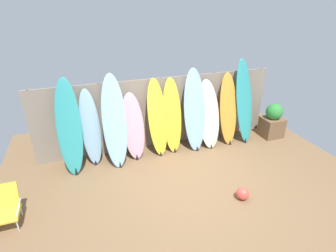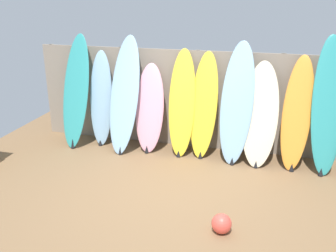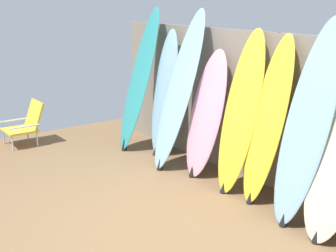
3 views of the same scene
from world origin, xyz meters
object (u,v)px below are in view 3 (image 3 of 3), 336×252
(surfboard_pink_3, at_px, (206,114))
(surfboard_skyblue_6, at_px, (308,124))
(surfboard_skyblue_1, at_px, (164,94))
(beach_chair, at_px, (26,123))
(surfboard_yellow_4, at_px, (241,113))
(surfboard_yellow_5, at_px, (268,121))
(surfboard_teal_0, at_px, (139,81))
(surfboard_skyblue_2, at_px, (179,91))

(surfboard_pink_3, bearing_deg, surfboard_skyblue_6, -1.84)
(surfboard_skyblue_1, bearing_deg, beach_chair, -137.97)
(surfboard_skyblue_6, relative_size, beach_chair, 3.10)
(surfboard_yellow_4, height_order, surfboard_yellow_5, surfboard_yellow_4)
(surfboard_skyblue_1, xyz_separation_m, surfboard_yellow_5, (1.94, -0.03, 0.03))
(surfboard_teal_0, relative_size, surfboard_skyblue_1, 1.16)
(surfboard_yellow_4, bearing_deg, surfboard_skyblue_6, -3.12)
(surfboard_skyblue_1, xyz_separation_m, surfboard_yellow_4, (1.56, -0.05, 0.05))
(beach_chair, bearing_deg, surfboard_skyblue_1, 45.20)
(surfboard_yellow_5, bearing_deg, surfboard_teal_0, -177.38)
(surfboard_teal_0, height_order, surfboard_yellow_5, surfboard_teal_0)
(surfboard_teal_0, xyz_separation_m, surfboard_yellow_4, (1.99, 0.09, -0.09))
(surfboard_pink_3, xyz_separation_m, beach_chair, (-2.56, -1.39, -0.45))
(surfboard_yellow_5, bearing_deg, surfboard_skyblue_1, 179.16)
(surfboard_skyblue_2, distance_m, surfboard_yellow_5, 1.43)
(surfboard_skyblue_2, xyz_separation_m, surfboard_yellow_5, (1.42, 0.11, -0.12))
(surfboard_skyblue_2, distance_m, surfboard_yellow_4, 1.04)
(surfboard_pink_3, bearing_deg, surfboard_skyblue_2, -168.55)
(surfboard_skyblue_2, height_order, surfboard_yellow_5, surfboard_skyblue_2)
(surfboard_pink_3, bearing_deg, surfboard_yellow_4, 0.20)
(surfboard_pink_3, bearing_deg, surfboard_skyblue_1, 176.86)
(surfboard_yellow_4, relative_size, surfboard_yellow_5, 1.02)
(surfboard_skyblue_2, bearing_deg, surfboard_yellow_4, 5.03)
(surfboard_yellow_4, distance_m, surfboard_skyblue_6, 0.95)
(surfboard_skyblue_1, height_order, beach_chair, surfboard_skyblue_1)
(surfboard_skyblue_6, bearing_deg, surfboard_yellow_4, 176.88)
(surfboard_pink_3, height_order, beach_chair, surfboard_pink_3)
(surfboard_teal_0, distance_m, surfboard_skyblue_6, 2.94)
(surfboard_skyblue_2, bearing_deg, surfboard_skyblue_1, 164.89)
(surfboard_skyblue_2, height_order, surfboard_skyblue_6, surfboard_skyblue_2)
(surfboard_skyblue_1, height_order, surfboard_pink_3, surfboard_skyblue_1)
(surfboard_skyblue_2, distance_m, surfboard_skyblue_6, 1.98)
(surfboard_yellow_5, bearing_deg, surfboard_pink_3, -178.58)
(surfboard_skyblue_2, xyz_separation_m, surfboard_yellow_4, (1.03, 0.09, -0.10))
(surfboard_skyblue_6, height_order, beach_chair, surfboard_skyblue_6)
(surfboard_skyblue_1, relative_size, surfboard_skyblue_6, 0.87)
(surfboard_skyblue_1, bearing_deg, surfboard_yellow_5, -0.84)
(surfboard_pink_3, bearing_deg, surfboard_teal_0, -176.55)
(surfboard_skyblue_2, relative_size, surfboard_pink_3, 1.30)
(surfboard_skyblue_1, height_order, surfboard_yellow_4, surfboard_yellow_4)
(surfboard_skyblue_1, relative_size, surfboard_skyblue_2, 0.86)
(surfboard_teal_0, bearing_deg, surfboard_skyblue_2, -0.26)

